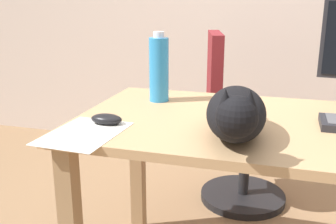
# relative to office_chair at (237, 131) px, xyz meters

# --- Properties ---
(desk) EXTENTS (1.53, 0.75, 0.72)m
(desk) POSITION_rel_office_chair_xyz_m (0.29, -0.77, 0.20)
(desk) COLOR tan
(desk) RESTS_ON ground_plane
(office_chair) EXTENTS (0.50, 0.48, 0.96)m
(office_chair) POSITION_rel_office_chair_xyz_m (0.00, 0.00, 0.00)
(office_chair) COLOR black
(office_chair) RESTS_ON ground_plane
(cat) EXTENTS (0.22, 0.61, 0.20)m
(cat) POSITION_rel_office_chair_xyz_m (0.10, -0.96, 0.38)
(cat) COLOR black
(cat) RESTS_ON desk
(computer_mouse) EXTENTS (0.11, 0.06, 0.04)m
(computer_mouse) POSITION_rel_office_chair_xyz_m (-0.34, -0.94, 0.32)
(computer_mouse) COLOR black
(computer_mouse) RESTS_ON desk
(paper_sheet) EXTENTS (0.23, 0.31, 0.00)m
(paper_sheet) POSITION_rel_office_chair_xyz_m (-0.37, -1.05, 0.30)
(paper_sheet) COLOR white
(paper_sheet) RESTS_ON desk
(water_bottle) EXTENTS (0.08, 0.08, 0.28)m
(water_bottle) POSITION_rel_office_chair_xyz_m (-0.26, -0.59, 0.43)
(water_bottle) COLOR #2D8CD1
(water_bottle) RESTS_ON desk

